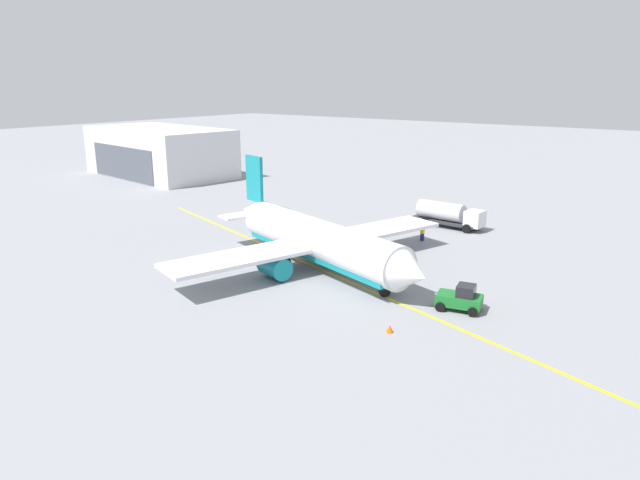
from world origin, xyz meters
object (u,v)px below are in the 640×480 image
at_px(pushback_tug, 461,298).
at_px(safety_cone_nose, 390,329).
at_px(airplane, 317,241).
at_px(refueling_worker, 422,234).
at_px(fuel_tanker, 448,214).

relative_size(pushback_tug, safety_cone_nose, 6.38).
height_order(airplane, pushback_tug, airplane).
xyz_separation_m(airplane, refueling_worker, (3.68, 15.49, -1.99)).
distance_m(fuel_tanker, safety_cone_nose, 33.77).
bearing_deg(safety_cone_nose, pushback_tug, 71.78).
distance_m(fuel_tanker, refueling_worker, 7.81).
bearing_deg(pushback_tug, refueling_worker, 125.62).
height_order(airplane, refueling_worker, airplane).
bearing_deg(refueling_worker, airplane, -103.36).
bearing_deg(pushback_tug, fuel_tanker, 116.92).
height_order(airplane, safety_cone_nose, airplane).
distance_m(fuel_tanker, pushback_tug, 27.92).
relative_size(airplane, refueling_worker, 18.27).
bearing_deg(fuel_tanker, pushback_tug, -63.08).
relative_size(fuel_tanker, pushback_tug, 2.42).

